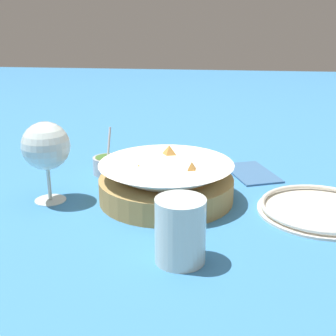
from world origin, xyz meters
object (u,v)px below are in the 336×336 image
Objects in this scene: sauce_cup at (108,164)px; wine_glass at (46,148)px; food_basket at (168,183)px; beer_mug at (180,232)px; side_plate at (320,209)px.

wine_glass reaches higher than sauce_cup.
food_basket is at bearing -131.53° from sauce_cup.
beer_mug is (-0.20, -0.27, -0.06)m from wine_glass.
sauce_cup is 0.89× the size of beer_mug.
beer_mug is 0.31m from side_plate.
food_basket is at bearing -82.15° from wine_glass.
wine_glass reaches higher than side_plate.
side_plate is (-0.03, -0.28, -0.03)m from food_basket.
wine_glass is 0.34m from beer_mug.
side_plate is (0.20, -0.24, -0.04)m from beer_mug.
beer_mug is at bearing -151.61° from sauce_cup.
side_plate is at bearing -50.42° from beer_mug.
sauce_cup is at bearing 48.47° from food_basket.
sauce_cup is 0.64× the size of wine_glass.
side_plate is (-0.16, -0.43, -0.01)m from sauce_cup.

